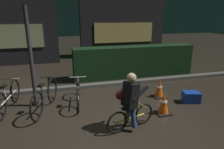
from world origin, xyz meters
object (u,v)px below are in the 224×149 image
object	(u,v)px
traffic_cone_near	(164,104)
blue_crate	(191,97)
parked_bike_center_left	(45,97)
cyclist	(130,101)
parked_bike_center_right	(78,93)
traffic_cone_far	(159,89)
street_post	(31,59)
parked_bike_left_mid	(8,97)

from	to	relation	value
traffic_cone_near	blue_crate	distance (m)	1.17
parked_bike_center_left	traffic_cone_near	size ratio (longest dim) A/B	3.03
blue_crate	cyclist	xyz separation A→B (m)	(-2.13, -0.80, 0.48)
blue_crate	cyclist	size ratio (longest dim) A/B	0.35
traffic_cone_near	parked_bike_center_right	bearing A→B (deg)	150.66
traffic_cone_far	blue_crate	size ratio (longest dim) A/B	1.21
street_post	parked_bike_center_right	world-z (taller)	street_post
street_post	traffic_cone_far	size ratio (longest dim) A/B	4.86
parked_bike_center_left	traffic_cone_far	bearing A→B (deg)	-71.92
parked_bike_center_left	traffic_cone_far	xyz separation A→B (m)	(3.22, 0.01, -0.11)
parked_bike_center_right	blue_crate	world-z (taller)	parked_bike_center_right
parked_bike_center_right	parked_bike_center_left	bearing A→B (deg)	105.80
blue_crate	cyclist	world-z (taller)	cyclist
traffic_cone_far	blue_crate	bearing A→B (deg)	-40.32
parked_bike_center_left	street_post	bearing A→B (deg)	58.20
street_post	traffic_cone_near	bearing A→B (deg)	-22.83
parked_bike_left_mid	blue_crate	xyz separation A→B (m)	(4.82, -0.84, -0.19)
traffic_cone_near	blue_crate	xyz separation A→B (m)	(1.09, 0.40, -0.11)
street_post	parked_bike_center_left	distance (m)	1.02
parked_bike_center_left	blue_crate	bearing A→B (deg)	-80.39
street_post	blue_crate	size ratio (longest dim) A/B	5.87
traffic_cone_near	parked_bike_left_mid	bearing A→B (deg)	161.52
traffic_cone_far	blue_crate	xyz separation A→B (m)	(0.68, -0.58, -0.10)
street_post	blue_crate	distance (m)	4.42
parked_bike_center_right	traffic_cone_far	distance (m)	2.38
parked_bike_center_right	traffic_cone_near	xyz separation A→B (m)	(1.97, -1.11, -0.06)
parked_bike_left_mid	cyclist	bearing A→B (deg)	-113.67
parked_bike_center_left	cyclist	distance (m)	2.25
parked_bike_center_right	traffic_cone_far	bearing A→B (deg)	-86.09
street_post	traffic_cone_near	world-z (taller)	street_post
street_post	parked_bike_left_mid	distance (m)	1.14
parked_bike_center_right	blue_crate	xyz separation A→B (m)	(3.06, -0.71, -0.18)
blue_crate	parked_bike_center_left	bearing A→B (deg)	171.63
parked_bike_left_mid	traffic_cone_near	xyz separation A→B (m)	(3.73, -1.24, -0.08)
parked_bike_center_right	blue_crate	size ratio (longest dim) A/B	3.49
parked_bike_center_left	blue_crate	world-z (taller)	parked_bike_center_left
parked_bike_left_mid	cyclist	world-z (taller)	cyclist
traffic_cone_near	cyclist	size ratio (longest dim) A/B	0.44
parked_bike_center_right	cyclist	xyz separation A→B (m)	(0.92, -1.50, 0.30)
parked_bike_center_right	cyclist	distance (m)	1.79
parked_bike_left_mid	parked_bike_center_left	size ratio (longest dim) A/B	0.98
traffic_cone_near	parked_bike_center_left	bearing A→B (deg)	160.89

